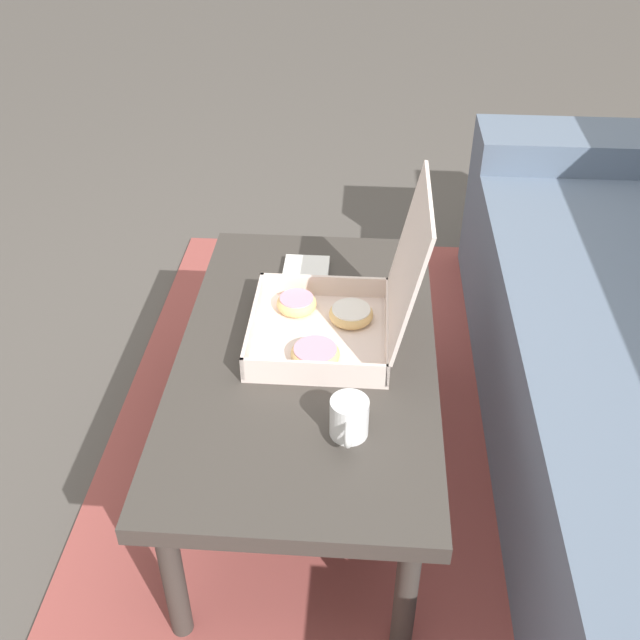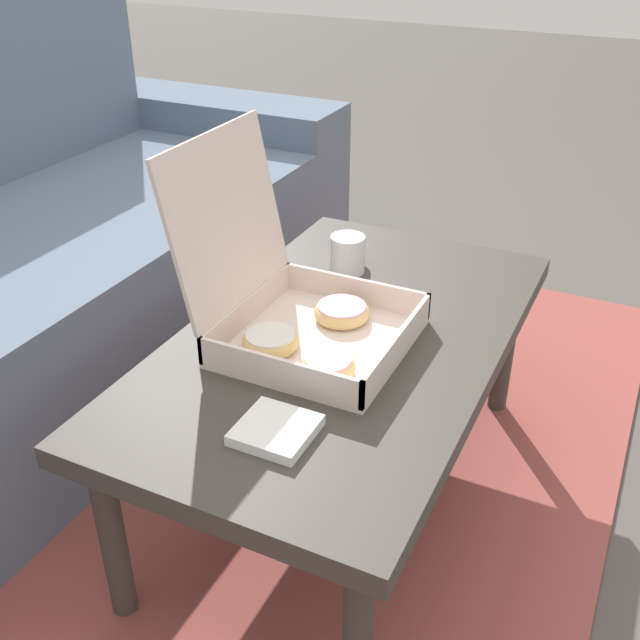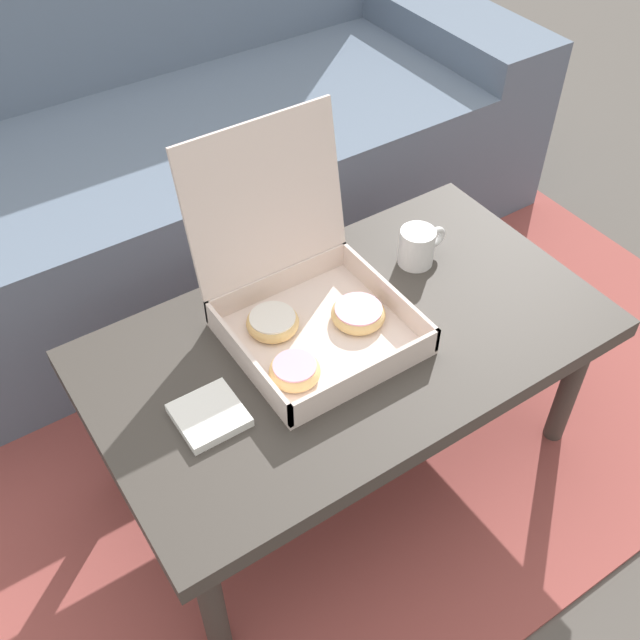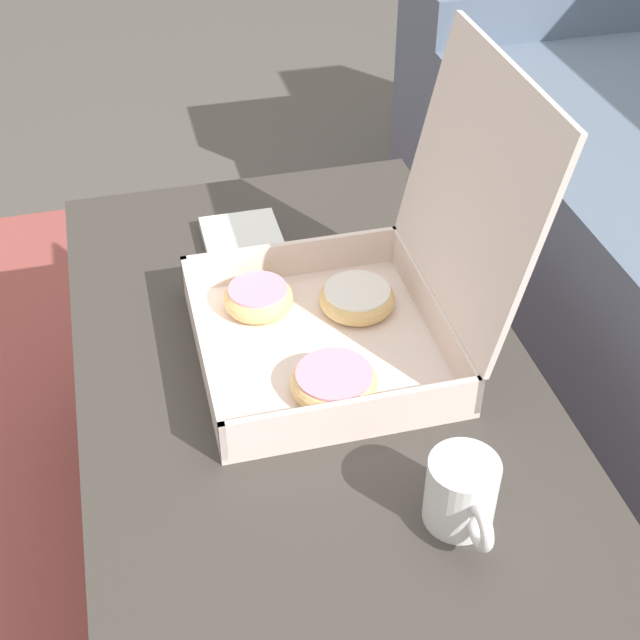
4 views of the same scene
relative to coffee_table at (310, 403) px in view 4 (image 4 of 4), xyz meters
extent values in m
plane|color=#514C47|center=(0.00, 0.10, -0.35)|extent=(12.00, 12.00, 0.00)
cube|color=#994742|center=(0.00, 0.40, -0.35)|extent=(2.22, 1.86, 0.01)
cube|color=slate|center=(-0.93, 0.87, -0.08)|extent=(0.24, 0.83, 0.54)
cube|color=#3D3833|center=(0.00, 0.00, 0.02)|extent=(0.99, 0.56, 0.04)
cylinder|color=#3D3833|center=(-0.44, -0.22, -0.18)|extent=(0.04, 0.04, 0.36)
cylinder|color=#3D3833|center=(-0.44, 0.22, -0.18)|extent=(0.04, 0.04, 0.36)
cube|color=silver|center=(-0.05, 0.03, 0.05)|extent=(0.32, 0.31, 0.01)
cube|color=silver|center=(-0.05, -0.12, 0.08)|extent=(0.32, 0.01, 0.05)
cube|color=silver|center=(-0.05, 0.17, 0.08)|extent=(0.32, 0.01, 0.05)
cube|color=silver|center=(-0.21, 0.03, 0.08)|extent=(0.01, 0.31, 0.05)
cube|color=silver|center=(0.11, 0.03, 0.08)|extent=(0.01, 0.31, 0.05)
cube|color=silver|center=(-0.05, 0.21, 0.25)|extent=(0.32, 0.07, 0.30)
torus|color=#E5BC75|center=(0.04, 0.02, 0.06)|extent=(0.11, 0.11, 0.03)
cylinder|color=pink|center=(0.04, 0.02, 0.07)|extent=(0.09, 0.09, 0.01)
torus|color=#E5BC75|center=(-0.14, -0.04, 0.07)|extent=(0.09, 0.09, 0.03)
cylinder|color=pink|center=(-0.14, -0.04, 0.08)|extent=(0.08, 0.08, 0.01)
torus|color=#E5BC75|center=(-0.11, 0.09, 0.06)|extent=(0.10, 0.10, 0.03)
cylinder|color=white|center=(-0.11, 0.09, 0.07)|extent=(0.09, 0.09, 0.01)
cylinder|color=white|center=(0.24, 0.10, 0.08)|extent=(0.07, 0.07, 0.08)
torus|color=white|center=(0.29, 0.10, 0.09)|extent=(0.05, 0.01, 0.05)
cube|color=white|center=(-0.31, -0.03, 0.05)|extent=(0.11, 0.11, 0.02)
camera|label=1|loc=(1.26, 0.12, 1.07)|focal=42.00mm
camera|label=2|loc=(-1.09, -0.48, 0.76)|focal=42.00mm
camera|label=3|loc=(-0.59, -0.79, 1.07)|focal=42.00mm
camera|label=4|loc=(0.78, -0.18, 0.79)|focal=50.00mm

